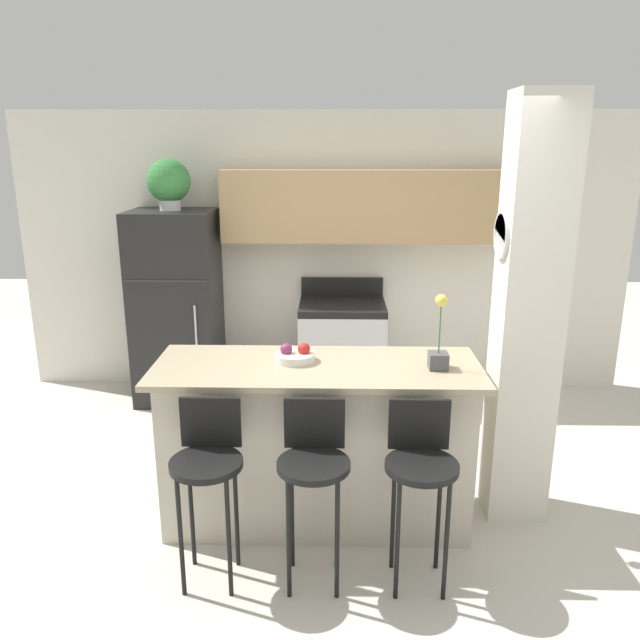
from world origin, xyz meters
TOP-DOWN VIEW (x-y plane):
  - ground_plane at (0.00, 0.00)m, footprint 14.00×14.00m
  - wall_back at (0.14, 2.20)m, footprint 5.60×0.38m
  - pillar_right at (1.24, 0.13)m, footprint 0.38×0.32m
  - counter_bar at (0.00, 0.00)m, footprint 1.92×0.72m
  - refrigerator at (-1.30, 1.90)m, footprint 0.73×0.65m
  - stove_range at (0.17, 1.90)m, footprint 0.75×0.67m
  - bar_stool_left at (-0.55, -0.55)m, footprint 0.38×0.38m
  - bar_stool_mid at (0.00, -0.55)m, footprint 0.38×0.38m
  - bar_stool_right at (0.55, -0.55)m, footprint 0.38×0.38m
  - potted_plant_on_fridge at (-1.30, 1.90)m, footprint 0.37×0.37m
  - orchid_vase at (0.70, -0.04)m, footprint 0.11×0.11m
  - fruit_bowl at (-0.13, 0.07)m, footprint 0.23×0.23m
  - trash_bin at (-0.72, 1.69)m, footprint 0.28×0.28m

SIDE VIEW (x-z plane):
  - ground_plane at x=0.00m, z-range 0.00..0.00m
  - trash_bin at x=-0.72m, z-range 0.00..0.38m
  - stove_range at x=0.17m, z-range -0.07..1.00m
  - counter_bar at x=0.00m, z-range 0.00..1.02m
  - bar_stool_left at x=-0.55m, z-range 0.17..1.16m
  - bar_stool_mid at x=0.00m, z-range 0.17..1.16m
  - bar_stool_right at x=0.55m, z-range 0.17..1.16m
  - refrigerator at x=-1.30m, z-range 0.00..1.71m
  - fruit_bowl at x=-0.13m, z-range 0.99..1.11m
  - orchid_vase at x=0.70m, z-range 0.93..1.37m
  - pillar_right at x=1.24m, z-range 0.00..2.55m
  - wall_back at x=0.14m, z-range 0.18..2.73m
  - potted_plant_on_fridge at x=-1.30m, z-range 1.73..2.16m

